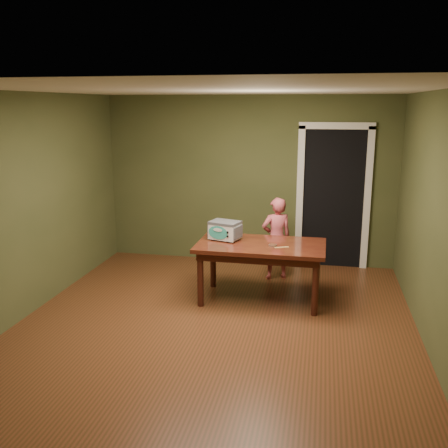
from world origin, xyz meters
name	(u,v)px	position (x,y,z in m)	size (l,w,h in m)	color
floor	(215,325)	(0.00, 0.00, 0.00)	(5.00, 5.00, 0.00)	brown
room_shell	(214,177)	(0.00, 0.00, 1.71)	(4.52, 5.02, 2.61)	#494D29
doorway	(333,196)	(1.30, 2.78, 1.06)	(1.10, 0.66, 2.25)	black
dining_table	(261,251)	(0.41, 0.87, 0.65)	(1.61, 0.92, 0.75)	#36120C
toy_oven	(225,230)	(-0.08, 0.97, 0.88)	(0.45, 0.36, 0.24)	#4C4F54
baking_pan	(273,245)	(0.56, 0.79, 0.76)	(0.10, 0.10, 0.02)	silver
spatula	(282,247)	(0.68, 0.74, 0.75)	(0.18, 0.03, 0.01)	tan
child	(276,239)	(0.52, 1.73, 0.59)	(0.43, 0.28, 1.19)	#CC545E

